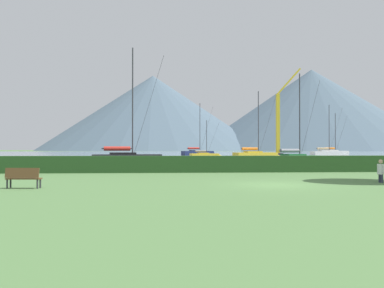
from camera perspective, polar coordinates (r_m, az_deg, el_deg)
The scene contains 16 objects.
ground_plane at distance 20.67m, azimuth 11.72°, elevation -5.73°, with size 1000.00×1000.00×0.00m, color #517A42.
harbor_water at distance 156.94m, azimuth -1.89°, elevation -1.35°, with size 320.00×246.00×0.00m, color #8499A8.
hedge_line at distance 31.35m, azimuth 6.28°, elevation -2.84°, with size 80.00×1.20×1.28m, color #284C23.
sailboat_slip_0 at distance 103.66m, azimuth 18.72°, elevation -1.24°, with size 9.13×3.73×12.67m.
sailboat_slip_2 at distance 70.47m, azimuth 9.08°, elevation -1.56°, with size 8.86×4.34×11.91m.
sailboat_slip_3 at distance 45.33m, azimuth -9.14°, elevation -2.03°, with size 8.95×4.00×13.22m.
sailboat_slip_4 at distance 47.25m, azimuth 14.70°, elevation -2.09°, with size 7.68×4.61×10.49m.
sailboat_slip_8 at distance 117.21m, azimuth 19.54°, elevation -1.16°, with size 9.48×4.03×11.70m.
sailboat_slip_9 at distance 101.24m, azimuth 0.85°, elevation -1.27°, with size 9.30×5.27×13.42m.
sailboat_slip_10 at distance 79.39m, azimuth 1.83°, elevation -1.61°, with size 6.67×3.10×7.50m.
park_bench_under_tree at distance 19.94m, azimuth -22.93°, elevation -4.35°, with size 1.59×0.62×0.95m.
person_seated_viewer at distance 23.76m, azimuth 25.32°, elevation -3.36°, with size 0.36×0.57×1.25m.
dock_crane at distance 97.13m, azimuth 12.27°, elevation 2.30°, with size 6.60×2.00×21.10m.
distant_hill_west_ridge at distance 432.29m, azimuth 16.69°, elevation 4.67°, with size 245.86×245.86×83.83m, color #4C6070.
distant_hill_central_peak at distance 405.96m, azimuth -5.60°, elevation 4.41°, with size 225.52×225.52×75.66m, color #4C6070.
distant_hill_east_ridge at distance 454.55m, azimuth 20.48°, elevation 1.68°, with size 263.20×263.20×40.45m, color #425666.
Camera 1 is at (-5.54, -19.83, 1.82)m, focal length 37.41 mm.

